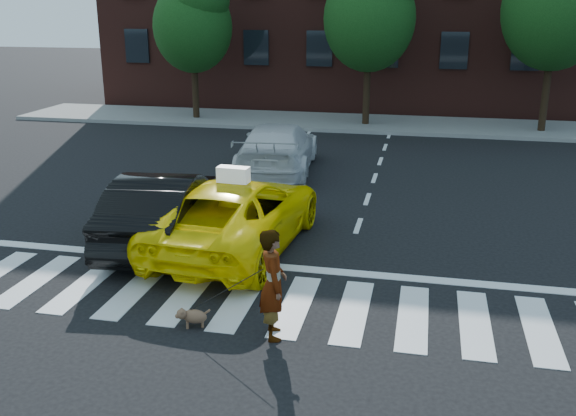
{
  "coord_description": "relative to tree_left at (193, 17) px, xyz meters",
  "views": [
    {
      "loc": [
        3.01,
        -9.84,
        5.0
      ],
      "look_at": [
        0.42,
        2.04,
        1.1
      ],
      "focal_mm": 40.0,
      "sensor_mm": 36.0,
      "label": 1
    }
  ],
  "objects": [
    {
      "name": "dog",
      "position": [
        6.48,
        -18.09,
        -4.25
      ],
      "size": [
        0.55,
        0.37,
        0.33
      ],
      "rotation": [
        0.0,
        0.0,
        0.39
      ],
      "color": "olive",
      "rests_on": "ground"
    },
    {
      "name": "sidewalk_far",
      "position": [
        6.97,
        0.5,
        -4.37
      ],
      "size": [
        30.0,
        4.0,
        0.15
      ],
      "primitive_type": "cube",
      "color": "slate",
      "rests_on": "ground"
    },
    {
      "name": "taxi",
      "position": [
        6.19,
        -14.5,
        -3.69
      ],
      "size": [
        2.89,
        5.56,
        1.5
      ],
      "primitive_type": "imported",
      "rotation": [
        0.0,
        0.0,
        3.06
      ],
      "color": "#FFE005",
      "rests_on": "ground"
    },
    {
      "name": "black_sedan",
      "position": [
        4.52,
        -14.5,
        -3.66
      ],
      "size": [
        2.2,
        4.9,
        1.56
      ],
      "primitive_type": "imported",
      "rotation": [
        0.0,
        0.0,
        3.26
      ],
      "color": "black",
      "rests_on": "ground"
    },
    {
      "name": "stop_line",
      "position": [
        6.97,
        -15.4,
        -4.43
      ],
      "size": [
        12.0,
        0.3,
        0.01
      ],
      "primitive_type": "cube",
      "color": "silver",
      "rests_on": "ground"
    },
    {
      "name": "tree_left",
      "position": [
        0.0,
        0.0,
        0.0
      ],
      "size": [
        3.39,
        3.38,
        6.5
      ],
      "color": "black",
      "rests_on": "ground"
    },
    {
      "name": "taxi_sign",
      "position": [
        6.19,
        -14.7,
        -2.78
      ],
      "size": [
        0.67,
        0.33,
        0.32
      ],
      "primitive_type": "cube",
      "rotation": [
        0.0,
        0.0,
        3.06
      ],
      "color": "white",
      "rests_on": "taxi"
    },
    {
      "name": "woman",
      "position": [
        7.84,
        -18.1,
        -3.55
      ],
      "size": [
        0.61,
        0.75,
        1.78
      ],
      "primitive_type": "imported",
      "rotation": [
        0.0,
        0.0,
        1.89
      ],
      "color": "#999999",
      "rests_on": "ground"
    },
    {
      "name": "tree_mid",
      "position": [
        7.5,
        -0.0,
        0.41
      ],
      "size": [
        3.69,
        3.69,
        7.1
      ],
      "color": "black",
      "rests_on": "ground"
    },
    {
      "name": "crosswalk",
      "position": [
        6.97,
        -17.0,
        -4.43
      ],
      "size": [
        13.0,
        2.4,
        0.01
      ],
      "primitive_type": "cube",
      "color": "silver",
      "rests_on": "ground"
    },
    {
      "name": "ground",
      "position": [
        6.97,
        -17.0,
        -4.44
      ],
      "size": [
        120.0,
        120.0,
        0.0
      ],
      "primitive_type": "plane",
      "color": "black",
      "rests_on": "ground"
    },
    {
      "name": "white_suv",
      "position": [
        5.57,
        -8.07,
        -3.68
      ],
      "size": [
        2.61,
        5.43,
        1.53
      ],
      "primitive_type": "imported",
      "rotation": [
        0.0,
        0.0,
        3.23
      ],
      "color": "silver",
      "rests_on": "ground"
    }
  ]
}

